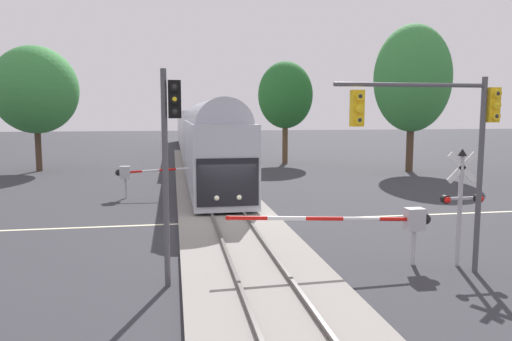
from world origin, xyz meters
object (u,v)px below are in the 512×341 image
at_px(maple_right_background, 412,79).
at_px(elm_centre_background, 285,95).
at_px(crossing_gate_near, 391,221).
at_px(traffic_signal_median, 170,143).
at_px(commuter_train, 196,133).
at_px(crossing_gate_far, 135,173).
at_px(traffic_signal_near_right, 442,126).
at_px(pine_left_background, 35,90).
at_px(crossing_signal_mast, 461,195).

relative_size(maple_right_background, elm_centre_background, 1.24).
distance_m(crossing_gate_near, traffic_signal_median, 7.16).
xyz_separation_m(commuter_train, crossing_gate_far, (-4.49, -22.59, -1.32)).
relative_size(crossing_gate_near, traffic_signal_near_right, 1.12).
relative_size(maple_right_background, pine_left_background, 1.16).
distance_m(commuter_train, crossing_gate_far, 23.07).
bearing_deg(traffic_signal_median, crossing_signal_mast, 2.08).
bearing_deg(traffic_signal_near_right, traffic_signal_median, 177.39).
distance_m(traffic_signal_median, pine_left_background, 30.86).
bearing_deg(commuter_train, traffic_signal_median, -93.77).
bearing_deg(crossing_gate_near, traffic_signal_median, -174.28).
relative_size(commuter_train, crossing_signal_mast, 16.92).
bearing_deg(crossing_gate_near, elm_centre_background, 83.00).
bearing_deg(crossing_signal_mast, crossing_gate_far, 127.29).
bearing_deg(commuter_train, crossing_gate_near, -83.39).
xyz_separation_m(crossing_signal_mast, crossing_gate_far, (-10.82, 14.21, -0.83)).
distance_m(crossing_gate_near, maple_right_background, 26.64).
relative_size(crossing_gate_near, crossing_gate_far, 1.22).
distance_m(crossing_gate_near, traffic_signal_near_right, 3.26).
xyz_separation_m(traffic_signal_median, pine_left_background, (-10.71, 28.82, 2.61)).
distance_m(crossing_gate_near, crossing_gate_far, 16.37).
distance_m(crossing_gate_far, maple_right_background, 23.63).
bearing_deg(pine_left_background, traffic_signal_near_right, -57.82).
relative_size(commuter_train, crossing_gate_near, 9.62).
height_order(traffic_signal_near_right, elm_centre_background, elm_centre_background).
xyz_separation_m(crossing_gate_far, traffic_signal_median, (2.05, -14.53, 2.53)).
distance_m(commuter_train, crossing_gate_near, 36.72).
relative_size(traffic_signal_near_right, traffic_signal_median, 0.98).
height_order(crossing_signal_mast, maple_right_background, maple_right_background).
height_order(commuter_train, traffic_signal_near_right, traffic_signal_near_right).
bearing_deg(crossing_signal_mast, maple_right_background, 66.30).
xyz_separation_m(crossing_gate_far, elm_centre_background, (12.47, 16.75, 4.93)).
bearing_deg(commuter_train, maple_right_background, -39.48).
bearing_deg(crossing_signal_mast, crossing_gate_near, 170.59).
bearing_deg(crossing_gate_far, traffic_signal_median, -81.99).
bearing_deg(crossing_gate_near, maple_right_background, 61.72).
xyz_separation_m(crossing_gate_near, maple_right_background, (12.29, 22.85, 6.01)).
bearing_deg(crossing_gate_near, pine_left_background, 121.68).
bearing_deg(crossing_gate_far, elm_centre_background, 53.32).
bearing_deg(maple_right_background, traffic_signal_near_right, -115.36).
relative_size(crossing_gate_near, pine_left_background, 0.64).
height_order(commuter_train, traffic_signal_median, traffic_signal_median).
xyz_separation_m(traffic_signal_median, elm_centre_background, (10.43, 31.28, 2.40)).
distance_m(commuter_train, pine_left_background, 16.02).
distance_m(traffic_signal_near_right, traffic_signal_median, 7.67).
height_order(crossing_gate_near, crossing_gate_far, same).
height_order(traffic_signal_median, elm_centre_background, elm_centre_background).
bearing_deg(traffic_signal_median, pine_left_background, 110.38).
distance_m(traffic_signal_near_right, pine_left_background, 34.54).
height_order(crossing_gate_far, elm_centre_background, elm_centre_background).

